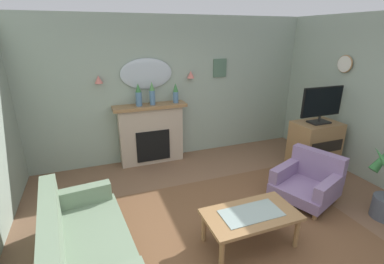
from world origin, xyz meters
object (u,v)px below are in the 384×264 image
object	(u,v)px
coffee_table	(251,217)
floral_couch	(79,241)
wall_sconce_left	(99,79)
tv_flatscreen	(322,104)
wall_clock	(345,64)
wall_mirror	(146,74)
wall_sconce_right	(191,74)
tv_cabinet	(314,146)
mantel_vase_centre	(176,93)
armchair_by_coffee_table	(309,180)
fireplace	(151,134)
mantel_vase_left	(139,95)
framed_picture	(220,68)
mantel_vase_right	(152,94)

from	to	relation	value
coffee_table	floral_couch	distance (m)	1.92
wall_sconce_left	tv_flatscreen	world-z (taller)	wall_sconce_left
wall_clock	tv_flatscreen	size ratio (longest dim) A/B	0.37
wall_mirror	tv_flatscreen	bearing A→B (deg)	-28.81
wall_sconce_right	wall_clock	xyz separation A→B (m)	(2.41, -1.34, 0.24)
wall_sconce_right	tv_cabinet	size ratio (longest dim) A/B	0.16
floral_couch	coffee_table	bearing A→B (deg)	-11.24
mantel_vase_centre	floral_couch	world-z (taller)	mantel_vase_centre
wall_sconce_left	floral_couch	bearing A→B (deg)	-101.16
wall_clock	armchair_by_coffee_table	bearing A→B (deg)	-146.53
fireplace	floral_couch	xyz separation A→B (m)	(-1.32, -2.30, -0.25)
armchair_by_coffee_table	mantel_vase_centre	bearing A→B (deg)	124.47
mantel_vase_left	wall_mirror	xyz separation A→B (m)	(0.20, 0.17, 0.35)
floral_couch	wall_mirror	bearing A→B (deg)	61.57
floral_couch	armchair_by_coffee_table	xyz separation A→B (m)	(3.26, 0.18, -0.01)
mantel_vase_centre	framed_picture	xyz separation A→B (m)	(1.00, 0.18, 0.41)
wall_mirror	tv_cabinet	distance (m)	3.37
fireplace	wall_sconce_right	xyz separation A→B (m)	(0.85, 0.09, 1.09)
fireplace	tv_flatscreen	xyz separation A→B (m)	(2.75, -1.37, 0.68)
mantel_vase_right	wall_sconce_left	bearing A→B (deg)	172.41
wall_sconce_left	framed_picture	size ratio (longest dim) A/B	0.39
wall_sconce_right	floral_couch	size ratio (longest dim) A/B	0.08
mantel_vase_left	tv_cabinet	bearing A→B (deg)	-24.13
mantel_vase_centre	tv_cabinet	xyz separation A→B (m)	(2.25, -1.32, -0.89)
wall_clock	mantel_vase_centre	bearing A→B (deg)	156.14
floral_couch	armchair_by_coffee_table	distance (m)	3.26
wall_mirror	tv_cabinet	world-z (taller)	wall_mirror
coffee_table	armchair_by_coffee_table	size ratio (longest dim) A/B	1.04
wall_sconce_left	wall_mirror	bearing A→B (deg)	3.37
coffee_table	tv_flatscreen	distance (m)	2.69
fireplace	tv_cabinet	distance (m)	3.06
fireplace	coffee_table	xyz separation A→B (m)	(0.56, -2.68, -0.19)
fireplace	mantel_vase_right	xyz separation A→B (m)	(0.05, -0.03, 0.80)
wall_clock	tv_flatscreen	bearing A→B (deg)	-166.57
mantel_vase_right	coffee_table	distance (m)	2.87
wall_mirror	framed_picture	world-z (taller)	wall_mirror
mantel_vase_centre	tv_flatscreen	bearing A→B (deg)	-30.83
framed_picture	wall_sconce_right	bearing A→B (deg)	-174.73
wall_sconce_left	armchair_by_coffee_table	distance (m)	3.81
wall_clock	mantel_vase_left	bearing A→B (deg)	160.57
wall_sconce_right	framed_picture	size ratio (longest dim) A/B	0.39
mantel_vase_right	mantel_vase_centre	world-z (taller)	mantel_vase_right
mantel_vase_centre	framed_picture	bearing A→B (deg)	10.20
framed_picture	wall_mirror	bearing A→B (deg)	-179.62
mantel_vase_right	armchair_by_coffee_table	xyz separation A→B (m)	(1.89, -2.09, -1.06)
tv_flatscreen	mantel_vase_left	bearing A→B (deg)	155.53
framed_picture	floral_couch	xyz separation A→B (m)	(-2.82, -2.45, -1.43)
mantel_vase_centre	wall_mirror	distance (m)	0.64
wall_clock	armchair_by_coffee_table	distance (m)	2.25
mantel_vase_left	wall_mirror	size ratio (longest dim) A/B	0.43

